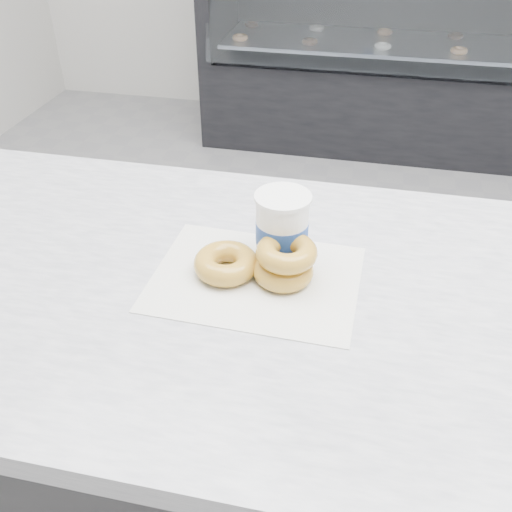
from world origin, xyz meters
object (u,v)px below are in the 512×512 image
at_px(counter, 428,485).
at_px(coffee_cup, 282,228).
at_px(display_case, 417,60).
at_px(donut_stack, 285,261).
at_px(donut_single, 226,263).

xyz_separation_m(counter, coffee_cup, (-0.32, 0.08, 0.51)).
distance_m(display_case, donut_stack, 2.75).
height_order(counter, donut_stack, donut_stack).
bearing_deg(display_case, donut_single, -98.59).
bearing_deg(counter, display_case, 90.00).
relative_size(counter, display_case, 1.28).
distance_m(donut_stack, coffee_cup, 0.06).
bearing_deg(display_case, coffee_cup, -97.01).
distance_m(display_case, donut_single, 2.76).
distance_m(counter, donut_single, 0.62).
height_order(counter, display_case, display_case).
relative_size(counter, donut_single, 28.14).
bearing_deg(coffee_cup, donut_single, -166.64).
height_order(counter, coffee_cup, coffee_cup).
height_order(display_case, donut_stack, display_case).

